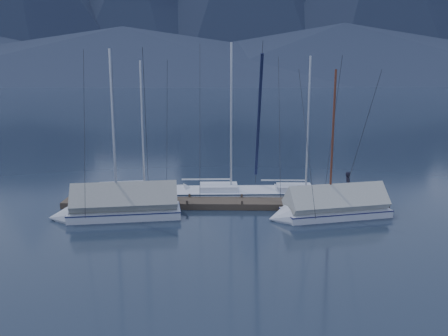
{
  "coord_description": "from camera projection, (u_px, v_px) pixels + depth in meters",
  "views": [
    {
      "loc": [
        0.58,
        -23.54,
        7.56
      ],
      "look_at": [
        0.0,
        2.0,
        2.2
      ],
      "focal_mm": 38.0,
      "sensor_mm": 36.0,
      "label": 1
    }
  ],
  "objects": [
    {
      "name": "sailboat_open_left",
      "position": [
        153.0,
        194.0,
        28.55
      ],
      "size": [
        6.94,
        3.35,
        8.84
      ],
      "color": "silver",
      "rests_on": "ground"
    },
    {
      "name": "mooring_posts",
      "position": [
        215.0,
        200.0,
        26.49
      ],
      "size": [
        15.12,
        1.52,
        0.35
      ],
      "color": "#382D23",
      "rests_on": "ground"
    },
    {
      "name": "person",
      "position": [
        348.0,
        186.0,
        26.61
      ],
      "size": [
        0.38,
        0.58,
        1.58
      ],
      "primitive_type": "imported",
      "rotation": [
        0.0,
        0.0,
        1.57
      ],
      "color": "black",
      "rests_on": "dock"
    },
    {
      "name": "mountain_range",
      "position": [
        240.0,
        3.0,
        374.92
      ],
      "size": [
        877.0,
        584.0,
        150.5
      ],
      "color": "#475675",
      "rests_on": "ground"
    },
    {
      "name": "sailboat_covered_far",
      "position": [
        115.0,
        209.0,
        24.53
      ],
      "size": [
        6.93,
        3.19,
        9.38
      ],
      "color": "silver",
      "rests_on": "ground"
    },
    {
      "name": "ground",
      "position": [
        223.0,
        217.0,
        24.6
      ],
      "size": [
        1000.0,
        1000.0,
        0.0
      ],
      "primitive_type": "plane",
      "color": "black",
      "rests_on": "ground"
    },
    {
      "name": "sailboat_covered_near",
      "position": [
        327.0,
        209.0,
        24.62
      ],
      "size": [
        6.73,
        3.5,
        8.38
      ],
      "color": "silver",
      "rests_on": "ground"
    },
    {
      "name": "sailboat_open_right",
      "position": [
        314.0,
        194.0,
        28.45
      ],
      "size": [
        6.89,
        2.96,
        9.11
      ],
      "color": "silver",
      "rests_on": "ground"
    },
    {
      "name": "sailboat_open_mid",
      "position": [
        240.0,
        194.0,
        28.39
      ],
      "size": [
        7.6,
        3.23,
        9.93
      ],
      "color": "silver",
      "rests_on": "ground"
    },
    {
      "name": "dock",
      "position": [
        224.0,
        204.0,
        26.53
      ],
      "size": [
        18.0,
        1.5,
        0.54
      ],
      "color": "#382D23",
      "rests_on": "ground"
    }
  ]
}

